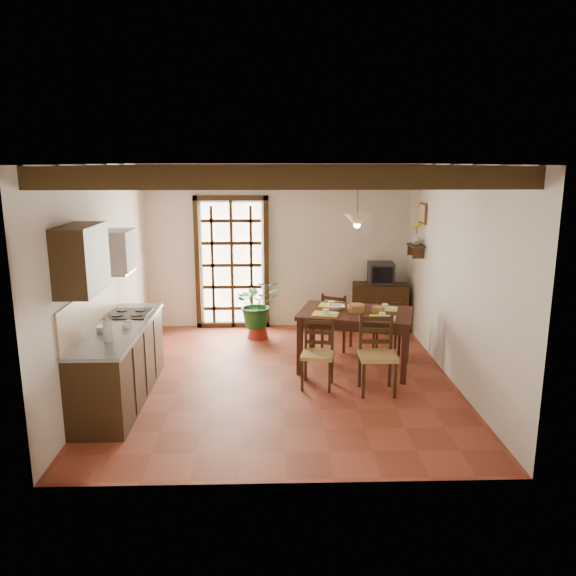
{
  "coord_description": "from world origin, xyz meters",
  "views": [
    {
      "loc": [
        -0.12,
        -7.04,
        2.83
      ],
      "look_at": [
        0.1,
        0.4,
        1.15
      ],
      "focal_mm": 35.0,
      "sensor_mm": 36.0,
      "label": 1
    }
  ],
  "objects_px": {
    "dining_table": "(356,319)",
    "potted_plant": "(257,304)",
    "chair_far_left": "(336,331)",
    "crt_tv": "(381,273)",
    "pendant_lamp": "(357,219)",
    "chair_near_right": "(377,369)",
    "chair_far_right": "(386,335)",
    "kitchen_counter": "(120,362)",
    "sideboard": "(380,307)",
    "chair_near_left": "(318,366)"
  },
  "relations": [
    {
      "from": "dining_table",
      "to": "chair_near_right",
      "type": "height_order",
      "value": "chair_near_right"
    },
    {
      "from": "chair_near_left",
      "to": "chair_near_right",
      "type": "xyz_separation_m",
      "value": [
        0.73,
        -0.2,
        0.03
      ]
    },
    {
      "from": "chair_far_left",
      "to": "crt_tv",
      "type": "xyz_separation_m",
      "value": [
        0.85,
        1.0,
        0.71
      ]
    },
    {
      "from": "kitchen_counter",
      "to": "dining_table",
      "type": "height_order",
      "value": "kitchen_counter"
    },
    {
      "from": "kitchen_counter",
      "to": "pendant_lamp",
      "type": "relative_size",
      "value": 2.66
    },
    {
      "from": "chair_near_left",
      "to": "chair_far_right",
      "type": "xyz_separation_m",
      "value": [
        1.15,
        1.29,
        -0.01
      ]
    },
    {
      "from": "chair_far_right",
      "to": "sideboard",
      "type": "xyz_separation_m",
      "value": [
        0.12,
        1.21,
        0.13
      ]
    },
    {
      "from": "kitchen_counter",
      "to": "chair_far_left",
      "type": "distance_m",
      "value": 3.37
    },
    {
      "from": "chair_near_left",
      "to": "chair_far_right",
      "type": "relative_size",
      "value": 1.03
    },
    {
      "from": "chair_far_right",
      "to": "dining_table",
      "type": "bearing_deg",
      "value": 50.78
    },
    {
      "from": "dining_table",
      "to": "sideboard",
      "type": "bearing_deg",
      "value": 84.96
    },
    {
      "from": "kitchen_counter",
      "to": "chair_near_right",
      "type": "relative_size",
      "value": 2.31
    },
    {
      "from": "potted_plant",
      "to": "chair_near_right",
      "type": "bearing_deg",
      "value": -55.95
    },
    {
      "from": "chair_near_right",
      "to": "chair_far_right",
      "type": "bearing_deg",
      "value": 75.69
    },
    {
      "from": "dining_table",
      "to": "pendant_lamp",
      "type": "xyz_separation_m",
      "value": [
        -0.0,
        0.1,
        1.36
      ]
    },
    {
      "from": "crt_tv",
      "to": "sideboard",
      "type": "bearing_deg",
      "value": 92.89
    },
    {
      "from": "sideboard",
      "to": "pendant_lamp",
      "type": "bearing_deg",
      "value": -103.23
    },
    {
      "from": "chair_far_left",
      "to": "crt_tv",
      "type": "distance_m",
      "value": 1.49
    },
    {
      "from": "crt_tv",
      "to": "pendant_lamp",
      "type": "bearing_deg",
      "value": -108.78
    },
    {
      "from": "chair_near_right",
      "to": "pendant_lamp",
      "type": "height_order",
      "value": "pendant_lamp"
    },
    {
      "from": "pendant_lamp",
      "to": "chair_far_left",
      "type": "bearing_deg",
      "value": 102.04
    },
    {
      "from": "chair_near_left",
      "to": "chair_far_left",
      "type": "bearing_deg",
      "value": 85.66
    },
    {
      "from": "chair_near_left",
      "to": "dining_table",
      "type": "bearing_deg",
      "value": 59.54
    },
    {
      "from": "kitchen_counter",
      "to": "potted_plant",
      "type": "xyz_separation_m",
      "value": [
        1.6,
        2.41,
        0.1
      ]
    },
    {
      "from": "chair_near_right",
      "to": "chair_far_left",
      "type": "distance_m",
      "value": 1.72
    },
    {
      "from": "dining_table",
      "to": "chair_near_right",
      "type": "bearing_deg",
      "value": -64.18
    },
    {
      "from": "chair_near_left",
      "to": "crt_tv",
      "type": "xyz_separation_m",
      "value": [
        1.27,
        2.49,
        0.72
      ]
    },
    {
      "from": "crt_tv",
      "to": "chair_far_left",
      "type": "bearing_deg",
      "value": -127.64
    },
    {
      "from": "chair_near_right",
      "to": "crt_tv",
      "type": "distance_m",
      "value": 2.83
    },
    {
      "from": "kitchen_counter",
      "to": "crt_tv",
      "type": "distance_m",
      "value": 4.66
    },
    {
      "from": "chair_far_left",
      "to": "sideboard",
      "type": "distance_m",
      "value": 1.32
    },
    {
      "from": "potted_plant",
      "to": "pendant_lamp",
      "type": "relative_size",
      "value": 2.46
    },
    {
      "from": "crt_tv",
      "to": "pendant_lamp",
      "type": "distance_m",
      "value": 2.17
    },
    {
      "from": "chair_far_left",
      "to": "chair_near_right",
      "type": "bearing_deg",
      "value": 126.59
    },
    {
      "from": "kitchen_counter",
      "to": "pendant_lamp",
      "type": "distance_m",
      "value": 3.56
    },
    {
      "from": "chair_near_left",
      "to": "crt_tv",
      "type": "height_order",
      "value": "crt_tv"
    },
    {
      "from": "dining_table",
      "to": "potted_plant",
      "type": "bearing_deg",
      "value": 149.51
    },
    {
      "from": "dining_table",
      "to": "chair_far_left",
      "type": "bearing_deg",
      "value": 116.16
    },
    {
      "from": "crt_tv",
      "to": "chair_near_right",
      "type": "bearing_deg",
      "value": -98.45
    },
    {
      "from": "kitchen_counter",
      "to": "chair_near_left",
      "type": "relative_size",
      "value": 2.59
    },
    {
      "from": "chair_near_right",
      "to": "crt_tv",
      "type": "xyz_separation_m",
      "value": [
        0.54,
        2.69,
        0.69
      ]
    },
    {
      "from": "chair_far_left",
      "to": "chair_near_left",
      "type": "bearing_deg",
      "value": 100.66
    },
    {
      "from": "chair_near_right",
      "to": "potted_plant",
      "type": "distance_m",
      "value": 2.77
    },
    {
      "from": "dining_table",
      "to": "chair_near_right",
      "type": "relative_size",
      "value": 1.76
    },
    {
      "from": "crt_tv",
      "to": "kitchen_counter",
      "type": "bearing_deg",
      "value": -139.66
    },
    {
      "from": "kitchen_counter",
      "to": "chair_near_right",
      "type": "height_order",
      "value": "kitchen_counter"
    },
    {
      "from": "dining_table",
      "to": "chair_near_right",
      "type": "distance_m",
      "value": 0.95
    },
    {
      "from": "pendant_lamp",
      "to": "chair_near_right",
      "type": "bearing_deg",
      "value": -80.75
    },
    {
      "from": "kitchen_counter",
      "to": "chair_near_right",
      "type": "distance_m",
      "value": 3.15
    },
    {
      "from": "chair_far_right",
      "to": "pendant_lamp",
      "type": "height_order",
      "value": "pendant_lamp"
    }
  ]
}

